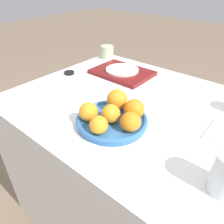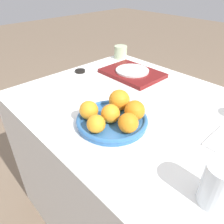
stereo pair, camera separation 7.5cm
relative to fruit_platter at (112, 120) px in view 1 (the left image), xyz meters
name	(u,v)px [view 1 (the left image)]	position (x,y,z in m)	size (l,w,h in m)	color
ground_plane	(143,221)	(0.08, 0.18, -0.77)	(12.00, 12.00, 0.00)	#7A6651
table	(149,177)	(0.08, 0.18, -0.39)	(1.24, 0.82, 0.75)	white
fruit_platter	(112,120)	(0.00, 0.00, 0.00)	(0.25, 0.25, 0.03)	#336BAD
orange_0	(111,114)	(0.01, -0.01, 0.04)	(0.07, 0.07, 0.07)	orange
orange_1	(117,100)	(-0.03, 0.07, 0.04)	(0.08, 0.08, 0.08)	orange
orange_2	(130,122)	(0.08, -0.01, 0.04)	(0.07, 0.07, 0.07)	orange
orange_3	(134,109)	(0.05, 0.06, 0.04)	(0.07, 0.07, 0.07)	orange
orange_4	(88,112)	(-0.06, -0.05, 0.04)	(0.07, 0.07, 0.07)	orange
orange_5	(99,125)	(0.02, -0.08, 0.04)	(0.06, 0.06, 0.06)	orange
serving_tray	(122,72)	(-0.24, 0.37, 0.00)	(0.30, 0.22, 0.02)	maroon
side_plate	(122,70)	(-0.24, 0.37, 0.01)	(0.17, 0.17, 0.01)	silver
cup_1	(107,52)	(-0.47, 0.52, 0.02)	(0.08, 0.08, 0.07)	#B7CC9E
soy_dish	(69,73)	(-0.46, 0.20, -0.01)	(0.05, 0.05, 0.01)	black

